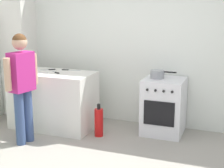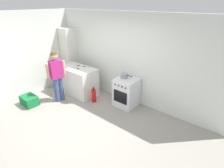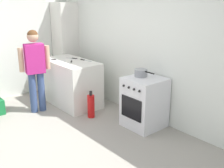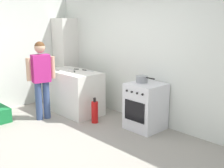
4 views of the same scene
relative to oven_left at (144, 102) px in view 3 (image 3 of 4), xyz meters
name	(u,v)px [view 3 (image 3 of 4)]	position (x,y,z in m)	size (l,w,h in m)	color
ground_plane	(51,148)	(-0.35, -1.58, -0.43)	(8.00, 8.00, 0.00)	gray
back_wall	(146,45)	(-0.35, 0.37, 0.87)	(6.00, 0.10, 2.60)	silver
side_wall_left	(4,37)	(-2.95, -1.18, 0.87)	(0.10, 3.10, 2.60)	silver
counter_unit	(71,82)	(-1.70, -0.38, 0.02)	(1.30, 0.70, 0.90)	silver
oven_left	(144,102)	(0.00, 0.00, 0.00)	(0.60, 0.62, 0.85)	silver
pot	(141,73)	(-0.11, 0.01, 0.49)	(0.39, 0.21, 0.12)	gray
knife_paring	(71,61)	(-1.62, -0.39, 0.48)	(0.19, 0.14, 0.01)	silver
knife_utility	(72,58)	(-1.86, -0.23, 0.48)	(0.23, 0.16, 0.01)	silver
knife_chef	(86,60)	(-1.51, -0.13, 0.48)	(0.31, 0.08, 0.01)	silver
knife_bread	(58,60)	(-1.90, -0.53, 0.48)	(0.33, 0.17, 0.01)	silver
person	(35,65)	(-1.76, -1.09, 0.49)	(0.27, 0.56, 1.56)	#384C7A
fire_extinguisher	(91,106)	(-0.87, -0.48, -0.21)	(0.13, 0.13, 0.50)	red
larder_cabinet	(66,47)	(-2.65, 0.10, 0.57)	(0.48, 0.44, 2.00)	silver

